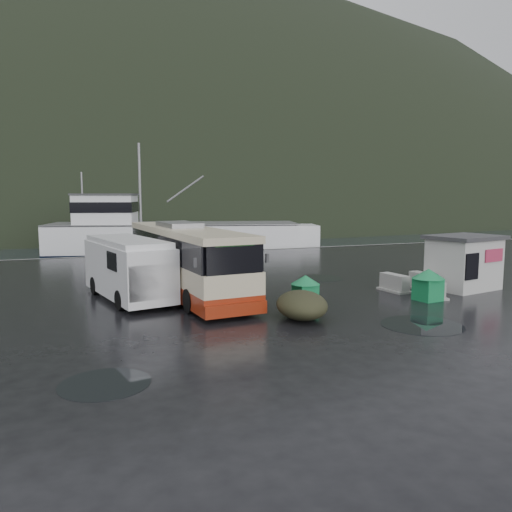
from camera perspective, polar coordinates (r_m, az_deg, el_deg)
name	(u,v)px	position (r m, az deg, el deg)	size (l,w,h in m)	color
ground	(252,303)	(22.14, -0.44, -5.43)	(160.00, 160.00, 0.00)	black
harbor_water	(98,214)	(130.56, -17.61, 4.61)	(300.00, 180.00, 0.02)	black
quay_edge	(167,254)	(41.24, -10.19, 0.27)	(160.00, 0.60, 1.50)	#999993
headland	(101,204)	(270.87, -17.25, 5.71)	(780.00, 540.00, 570.00)	black
coach_bus	(186,293)	(24.59, -7.96, -4.24)	(3.04, 12.17, 3.44)	beige
white_van	(129,299)	(23.77, -14.31, -4.78)	(2.31, 6.74, 2.82)	white
waste_bin_left	(305,304)	(22.14, 5.63, -5.46)	(0.92, 0.92, 1.28)	#167F45
waste_bin_right	(427,300)	(24.04, 19.00, -4.82)	(1.04, 1.04, 1.46)	#167F45
dome_tent	(302,318)	(19.57, 5.23, -7.13)	(1.95, 2.73, 1.07)	#2E2F1C
ticket_kiosk	(462,289)	(27.55, 22.52, -3.50)	(3.51, 2.66, 2.74)	#BBBBB7
jersey_barrier_a	(394,291)	(25.79, 15.50, -3.90)	(0.86, 1.71, 0.86)	#999993
jersey_barrier_b	(423,290)	(26.57, 18.58, -3.69)	(0.87, 1.73, 0.87)	#999993
jersey_barrier_c	(433,297)	(24.80, 19.55, -4.49)	(0.82, 1.63, 0.82)	#999993
fishing_trawler	(175,244)	(48.80, -9.23, 1.32)	(27.69, 6.06, 11.07)	white
puddles	(325,313)	(20.56, 7.93, -6.46)	(15.29, 14.84, 0.01)	black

